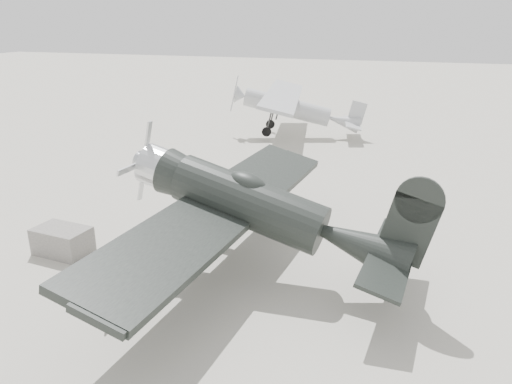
{
  "coord_description": "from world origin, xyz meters",
  "views": [
    {
      "loc": [
        7.16,
        -14.55,
        7.63
      ],
      "look_at": [
        1.81,
        1.93,
        1.5
      ],
      "focal_mm": 35.0,
      "sensor_mm": 36.0,
      "label": 1
    }
  ],
  "objects_px": {
    "lowwing_monoplane": "(262,209)",
    "equipment_block": "(63,241)",
    "highwing_monoplane": "(293,104)",
    "sign_board": "(110,291)"
  },
  "relations": [
    {
      "from": "lowwing_monoplane",
      "to": "sign_board",
      "type": "distance_m",
      "value": 4.87
    },
    {
      "from": "lowwing_monoplane",
      "to": "highwing_monoplane",
      "type": "height_order",
      "value": "lowwing_monoplane"
    },
    {
      "from": "highwing_monoplane",
      "to": "sign_board",
      "type": "distance_m",
      "value": 22.03
    },
    {
      "from": "highwing_monoplane",
      "to": "sign_board",
      "type": "xyz_separation_m",
      "value": [
        0.49,
        -21.97,
        -1.47
      ]
    },
    {
      "from": "lowwing_monoplane",
      "to": "equipment_block",
      "type": "height_order",
      "value": "lowwing_monoplane"
    },
    {
      "from": "equipment_block",
      "to": "sign_board",
      "type": "distance_m",
      "value": 4.49
    },
    {
      "from": "lowwing_monoplane",
      "to": "highwing_monoplane",
      "type": "relative_size",
      "value": 1.05
    },
    {
      "from": "highwing_monoplane",
      "to": "equipment_block",
      "type": "distance_m",
      "value": 19.66
    },
    {
      "from": "lowwing_monoplane",
      "to": "highwing_monoplane",
      "type": "bearing_deg",
      "value": 106.34
    },
    {
      "from": "sign_board",
      "to": "highwing_monoplane",
      "type": "bearing_deg",
      "value": 78.65
    }
  ]
}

